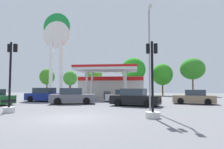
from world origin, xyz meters
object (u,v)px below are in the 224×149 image
(car_2, at_px, (73,97))
(tree_3, at_px, (133,69))
(tree_1, at_px, (70,78))
(corner_streetlamp, at_px, (150,50))
(traffic_signal_1, at_px, (10,90))
(car_0, at_px, (194,97))
(tree_4, at_px, (162,74))
(car_1, at_px, (135,98))
(station_pole_sign, at_px, (56,43))
(tree_2, at_px, (94,74))
(tree_0, at_px, (47,77))
(tree_5, at_px, (192,69))
(car_3, at_px, (45,95))
(traffic_signal_0, at_px, (152,95))
(car_4, at_px, (122,96))

(car_2, height_order, tree_3, tree_3)
(tree_1, distance_m, corner_streetlamp, 29.26)
(traffic_signal_1, xyz_separation_m, tree_1, (-5.13, 27.17, 1.97))
(car_0, relative_size, tree_4, 0.68)
(car_1, relative_size, tree_1, 0.94)
(traffic_signal_1, bearing_deg, tree_1, 100.68)
(station_pole_sign, xyz_separation_m, tree_2, (4.57, 7.62, -4.72))
(station_pole_sign, relative_size, tree_1, 2.73)
(station_pole_sign, xyz_separation_m, corner_streetlamp, (13.90, -15.92, -4.53))
(car_0, height_order, car_2, car_2)
(tree_0, height_order, tree_5, tree_5)
(tree_1, height_order, tree_3, tree_3)
(traffic_signal_1, bearing_deg, tree_3, 73.01)
(tree_1, bearing_deg, car_2, -70.19)
(car_0, xyz_separation_m, tree_4, (-0.64, 18.99, 3.55))
(car_2, distance_m, tree_4, 23.86)
(car_3, relative_size, tree_4, 0.75)
(tree_0, bearing_deg, tree_3, -2.45)
(traffic_signal_0, height_order, tree_0, tree_0)
(car_3, xyz_separation_m, tree_0, (-8.10, 17.44, 3.13))
(traffic_signal_0, relative_size, tree_2, 0.76)
(car_1, bearing_deg, tree_2, 112.70)
(car_1, xyz_separation_m, traffic_signal_1, (-8.49, -5.75, 0.83))
(car_1, distance_m, car_2, 6.57)
(traffic_signal_0, xyz_separation_m, tree_2, (-9.25, 26.55, 2.94))
(tree_0, bearing_deg, car_3, -65.10)
(car_1, height_order, tree_1, tree_1)
(station_pole_sign, distance_m, traffic_signal_0, 24.66)
(station_pole_sign, bearing_deg, corner_streetlamp, -48.88)
(car_1, bearing_deg, station_pole_sign, 136.70)
(car_4, height_order, corner_streetlamp, corner_streetlamp)
(traffic_signal_1, distance_m, tree_1, 27.72)
(car_4, distance_m, tree_0, 23.97)
(station_pole_sign, distance_m, tree_4, 21.18)
(tree_0, bearing_deg, traffic_signal_0, -55.14)
(car_0, distance_m, car_2, 12.49)
(traffic_signal_1, distance_m, tree_3, 27.93)
(tree_1, bearing_deg, corner_streetlamp, -59.79)
(traffic_signal_1, bearing_deg, tree_0, 110.62)
(tree_5, bearing_deg, tree_4, 176.53)
(station_pole_sign, height_order, tree_4, station_pole_sign)
(car_3, xyz_separation_m, tree_4, (16.01, 17.80, 3.46))
(car_1, bearing_deg, car_3, 159.09)
(station_pole_sign, xyz_separation_m, tree_5, (23.87, 9.47, -3.74))
(station_pole_sign, relative_size, car_3, 2.88)
(car_4, bearing_deg, traffic_signal_1, -122.51)
(car_2, relative_size, car_4, 1.17)
(car_2, height_order, car_3, car_3)
(car_4, relative_size, corner_streetlamp, 0.56)
(tree_3, bearing_deg, car_3, -121.62)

